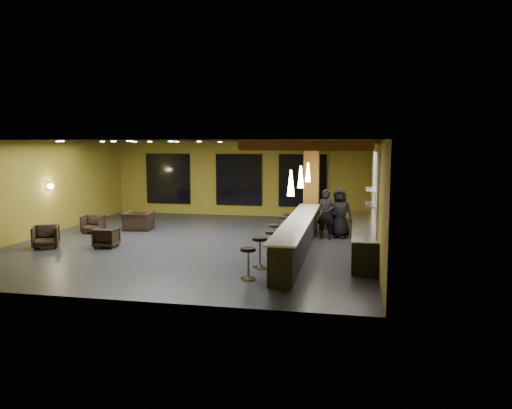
% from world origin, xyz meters
% --- Properties ---
extents(floor, '(12.00, 13.00, 0.10)m').
position_xyz_m(floor, '(0.00, 0.00, -0.05)').
color(floor, black).
rests_on(floor, ground).
extents(ceiling, '(12.00, 13.00, 0.10)m').
position_xyz_m(ceiling, '(0.00, 0.00, 3.55)').
color(ceiling, black).
extents(wall_back, '(12.00, 0.10, 3.50)m').
position_xyz_m(wall_back, '(0.00, 6.55, 1.75)').
color(wall_back, olive).
rests_on(wall_back, floor).
extents(wall_front, '(12.00, 0.10, 3.50)m').
position_xyz_m(wall_front, '(0.00, -6.55, 1.75)').
color(wall_front, olive).
rests_on(wall_front, floor).
extents(wall_left, '(0.10, 13.00, 3.50)m').
position_xyz_m(wall_left, '(-6.05, 0.00, 1.75)').
color(wall_left, olive).
rests_on(wall_left, floor).
extents(wall_right, '(0.10, 13.00, 3.50)m').
position_xyz_m(wall_right, '(6.05, 0.00, 1.75)').
color(wall_right, olive).
rests_on(wall_right, floor).
extents(wood_soffit, '(3.60, 8.00, 0.28)m').
position_xyz_m(wood_soffit, '(4.00, 1.00, 3.36)').
color(wood_soffit, brown).
rests_on(wood_soffit, ceiling).
extents(window_left, '(2.20, 0.06, 2.40)m').
position_xyz_m(window_left, '(-3.50, 6.44, 1.70)').
color(window_left, black).
rests_on(window_left, wall_back).
extents(window_center, '(2.20, 0.06, 2.40)m').
position_xyz_m(window_center, '(0.00, 6.44, 1.70)').
color(window_center, black).
rests_on(window_center, wall_back).
extents(window_right, '(2.20, 0.06, 2.40)m').
position_xyz_m(window_right, '(3.00, 6.44, 1.70)').
color(window_right, black).
rests_on(window_right, wall_back).
extents(tile_backsplash, '(0.06, 3.20, 2.40)m').
position_xyz_m(tile_backsplash, '(5.96, -1.00, 2.00)').
color(tile_backsplash, white).
rests_on(tile_backsplash, wall_right).
extents(bar_counter, '(0.60, 8.00, 1.00)m').
position_xyz_m(bar_counter, '(3.65, -1.00, 0.50)').
color(bar_counter, black).
rests_on(bar_counter, floor).
extents(bar_top, '(0.78, 8.10, 0.05)m').
position_xyz_m(bar_top, '(3.65, -1.00, 1.02)').
color(bar_top, silver).
rests_on(bar_top, bar_counter).
extents(prep_counter, '(0.70, 6.00, 0.86)m').
position_xyz_m(prep_counter, '(5.65, -0.50, 0.43)').
color(prep_counter, black).
rests_on(prep_counter, floor).
extents(prep_top, '(0.72, 6.00, 0.03)m').
position_xyz_m(prep_top, '(5.65, -0.50, 0.89)').
color(prep_top, silver).
rests_on(prep_top, prep_counter).
extents(wall_shelf_lower, '(0.30, 1.50, 0.03)m').
position_xyz_m(wall_shelf_lower, '(5.82, -1.20, 1.60)').
color(wall_shelf_lower, silver).
rests_on(wall_shelf_lower, wall_right).
extents(wall_shelf_upper, '(0.30, 1.50, 0.03)m').
position_xyz_m(wall_shelf_upper, '(5.82, -1.20, 2.05)').
color(wall_shelf_upper, silver).
rests_on(wall_shelf_upper, wall_right).
extents(column, '(0.60, 0.60, 3.50)m').
position_xyz_m(column, '(3.65, 3.60, 1.75)').
color(column, brown).
rests_on(column, floor).
extents(wall_sconce, '(0.22, 0.22, 0.22)m').
position_xyz_m(wall_sconce, '(-5.88, 0.50, 1.80)').
color(wall_sconce, '#FFE5B2').
rests_on(wall_sconce, wall_left).
extents(pendant_0, '(0.20, 0.20, 0.70)m').
position_xyz_m(pendant_0, '(3.65, -3.00, 2.35)').
color(pendant_0, white).
rests_on(pendant_0, wood_soffit).
extents(pendant_1, '(0.20, 0.20, 0.70)m').
position_xyz_m(pendant_1, '(3.65, -0.50, 2.35)').
color(pendant_1, white).
rests_on(pendant_1, wood_soffit).
extents(pendant_2, '(0.20, 0.20, 0.70)m').
position_xyz_m(pendant_2, '(3.65, 2.00, 2.35)').
color(pendant_2, white).
rests_on(pendant_2, wood_soffit).
extents(staff_a, '(0.72, 0.55, 1.79)m').
position_xyz_m(staff_a, '(4.37, 1.44, 0.89)').
color(staff_a, black).
rests_on(staff_a, floor).
extents(staff_b, '(0.95, 0.85, 1.62)m').
position_xyz_m(staff_b, '(4.76, 2.43, 0.81)').
color(staff_b, black).
rests_on(staff_b, floor).
extents(staff_c, '(0.97, 0.72, 1.81)m').
position_xyz_m(staff_c, '(4.86, 1.74, 0.91)').
color(staff_c, black).
rests_on(staff_c, floor).
extents(armchair_a, '(1.07, 1.08, 0.74)m').
position_xyz_m(armchair_a, '(-4.55, -1.89, 0.37)').
color(armchair_a, black).
rests_on(armchair_a, floor).
extents(armchair_b, '(0.76, 0.78, 0.66)m').
position_xyz_m(armchair_b, '(-2.65, -1.42, 0.33)').
color(armchair_b, black).
rests_on(armchair_b, floor).
extents(armchair_c, '(0.81, 0.83, 0.68)m').
position_xyz_m(armchair_c, '(-4.45, 0.94, 0.34)').
color(armchair_c, black).
rests_on(armchair_c, floor).
extents(armchair_d, '(1.15, 1.02, 0.71)m').
position_xyz_m(armchair_d, '(-3.01, 1.85, 0.36)').
color(armchair_d, black).
rests_on(armchair_d, floor).
extents(bar_stool_0, '(0.41, 0.41, 0.81)m').
position_xyz_m(bar_stool_0, '(2.75, -4.30, 0.52)').
color(bar_stool_0, silver).
rests_on(bar_stool_0, floor).
extents(bar_stool_1, '(0.43, 0.43, 0.86)m').
position_xyz_m(bar_stool_1, '(2.82, -3.12, 0.55)').
color(bar_stool_1, silver).
rests_on(bar_stool_1, floor).
extents(bar_stool_2, '(0.39, 0.39, 0.77)m').
position_xyz_m(bar_stool_2, '(2.89, -1.63, 0.49)').
color(bar_stool_2, silver).
rests_on(bar_stool_2, floor).
extents(bar_stool_3, '(0.37, 0.37, 0.74)m').
position_xyz_m(bar_stool_3, '(2.74, -0.27, 0.47)').
color(bar_stool_3, silver).
rests_on(bar_stool_3, floor).
extents(bar_stool_4, '(0.43, 0.43, 0.85)m').
position_xyz_m(bar_stool_4, '(2.87, 0.93, 0.54)').
color(bar_stool_4, silver).
rests_on(bar_stool_4, floor).
extents(bar_stool_5, '(0.37, 0.37, 0.73)m').
position_xyz_m(bar_stool_5, '(2.87, 2.30, 0.47)').
color(bar_stool_5, silver).
rests_on(bar_stool_5, floor).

